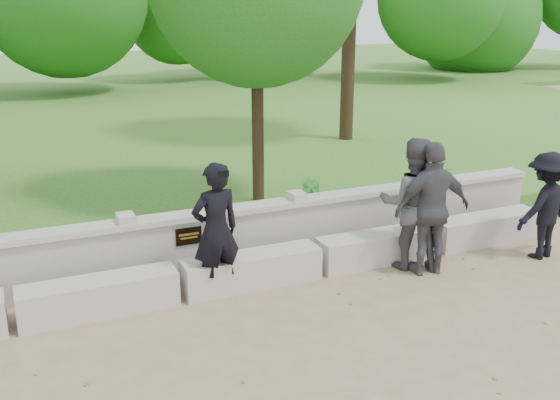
# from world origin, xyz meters

# --- Properties ---
(ground) EXTENTS (80.00, 80.00, 0.00)m
(ground) POSITION_xyz_m (0.00, 0.00, 0.00)
(ground) COLOR #967D5C
(ground) RESTS_ON ground
(lawn) EXTENTS (40.00, 22.00, 0.25)m
(lawn) POSITION_xyz_m (0.00, 14.00, 0.12)
(lawn) COLOR #305E1B
(lawn) RESTS_ON ground
(concrete_bench) EXTENTS (11.90, 0.45, 0.45)m
(concrete_bench) POSITION_xyz_m (0.00, 1.90, 0.22)
(concrete_bench) COLOR #B1AFA8
(concrete_bench) RESTS_ON ground
(parapet_wall) EXTENTS (12.50, 0.35, 0.90)m
(parapet_wall) POSITION_xyz_m (0.00, 2.60, 0.46)
(parapet_wall) COLOR #A7A59D
(parapet_wall) RESTS_ON ground
(man_main) EXTENTS (0.71, 0.64, 1.79)m
(man_main) POSITION_xyz_m (0.48, 1.80, 0.89)
(man_main) COLOR black
(man_main) RESTS_ON ground
(visitor_left) EXTENTS (1.15, 1.07, 1.90)m
(visitor_left) POSITION_xyz_m (3.32, 1.60, 0.95)
(visitor_left) COLOR #414146
(visitor_left) RESTS_ON ground
(visitor_mid) EXTENTS (1.12, 0.76, 1.61)m
(visitor_mid) POSITION_xyz_m (5.33, 1.10, 0.80)
(visitor_mid) COLOR black
(visitor_mid) RESTS_ON ground
(visitor_right) EXTENTS (1.16, 0.60, 1.89)m
(visitor_right) POSITION_xyz_m (3.43, 1.29, 0.94)
(visitor_right) COLOR #414146
(visitor_right) RESTS_ON ground
(shrub_b) EXTENTS (0.46, 0.48, 0.69)m
(shrub_b) POSITION_xyz_m (2.61, 3.30, 0.59)
(shrub_b) COLOR #2C822F
(shrub_b) RESTS_ON lawn
(shrub_c) EXTENTS (0.79, 0.79, 0.67)m
(shrub_c) POSITION_xyz_m (5.41, 3.68, 0.58)
(shrub_c) COLOR #2C822F
(shrub_c) RESTS_ON lawn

